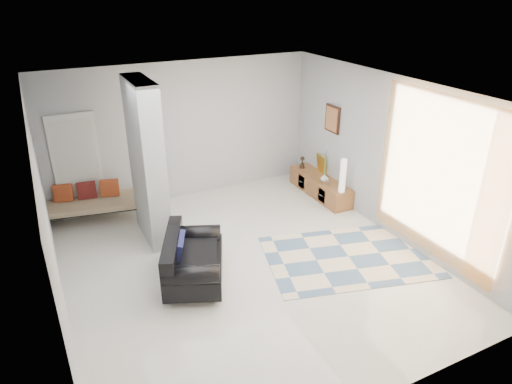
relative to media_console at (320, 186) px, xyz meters
name	(u,v)px	position (x,y,z in m)	size (l,w,h in m)	color
floor	(248,265)	(-2.52, -1.70, -0.20)	(6.00, 6.00, 0.00)	silver
ceiling	(246,92)	(-2.52, -1.70, 2.60)	(6.00, 6.00, 0.00)	white
wall_back	(183,132)	(-2.52, 1.30, 1.20)	(6.00, 6.00, 0.00)	#B0B2B5
wall_front	(382,301)	(-2.52, -4.70, 1.20)	(6.00, 6.00, 0.00)	#B0B2B5
wall_left	(48,226)	(-5.27, -1.70, 1.20)	(6.00, 6.00, 0.00)	#B0B2B5
wall_right	(390,157)	(0.23, -1.70, 1.20)	(6.00, 6.00, 0.00)	#B0B2B5
partition_column	(147,163)	(-3.62, -0.10, 1.20)	(0.35, 1.20, 2.80)	#A3A8AA
hallway_door	(78,167)	(-4.62, 1.26, 0.82)	(0.85, 0.06, 2.04)	silver
curtain	(438,179)	(0.15, -2.85, 1.25)	(2.55, 2.55, 0.00)	#F49D40
wall_art	(333,119)	(0.20, 0.00, 1.45)	(0.04, 0.45, 0.55)	#33160E
media_console	(320,186)	(0.00, 0.00, 0.00)	(0.45, 1.77, 0.80)	brown
loveseat	(190,260)	(-3.47, -1.68, 0.16)	(1.30, 1.61, 0.76)	silver
daybed	(95,201)	(-4.44, 0.93, 0.21)	(1.91, 1.08, 0.77)	black
area_rug	(348,257)	(-0.92, -2.25, -0.20)	(2.70, 1.80, 0.01)	beige
cylinder_lamp	(343,176)	(-0.02, -0.77, 0.54)	(0.12, 0.12, 0.68)	white
bronze_figurine	(302,162)	(-0.05, 0.65, 0.32)	(0.13, 0.13, 0.26)	black
vase	(324,178)	(-0.05, -0.21, 0.28)	(0.17, 0.17, 0.17)	silver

